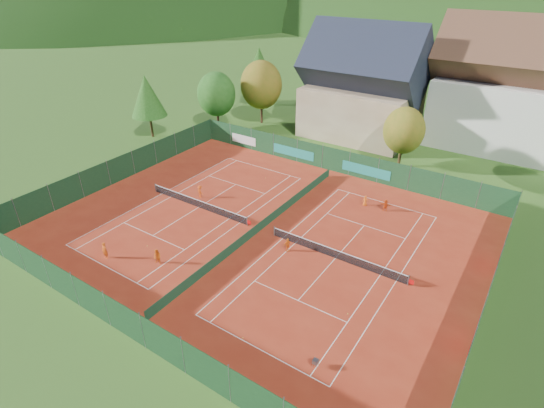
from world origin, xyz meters
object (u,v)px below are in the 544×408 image
(hotel_block_a, at_px, (517,95))
(player_left_mid, at_px, (157,257))
(player_left_far, at_px, (200,191))
(chalet, at_px, (363,90))
(player_left_near, at_px, (105,250))
(player_right_near, at_px, (287,245))
(player_right_far_a, at_px, (365,201))
(player_right_far_b, at_px, (385,205))
(ball_hopper, at_px, (316,361))

(hotel_block_a, bearing_deg, player_left_mid, -114.30)
(player_left_mid, distance_m, player_left_far, 11.98)
(chalet, relative_size, player_left_near, 10.34)
(player_right_near, relative_size, player_right_far_a, 1.13)
(player_right_far_b, bearing_deg, hotel_block_a, -119.23)
(player_left_far, bearing_deg, player_left_mid, 129.59)
(player_right_far_b, bearing_deg, player_right_near, 54.81)
(player_right_near, bearing_deg, ball_hopper, -111.30)
(chalet, relative_size, player_left_mid, 11.37)
(player_left_mid, height_order, player_right_far_a, player_left_mid)
(player_left_mid, distance_m, player_right_near, 11.31)
(hotel_block_a, height_order, player_right_far_a, hotel_block_a)
(player_left_mid, bearing_deg, player_right_near, 34.82)
(hotel_block_a, xyz_separation_m, player_right_far_b, (-7.38, -25.72, -6.73))
(player_right_far_b, bearing_deg, player_right_far_a, -8.79)
(player_left_far, xyz_separation_m, player_right_far_a, (15.79, 8.31, -0.13))
(player_left_far, relative_size, player_right_near, 1.08)
(hotel_block_a, distance_m, player_right_near, 39.86)
(player_right_near, distance_m, player_right_far_a, 11.77)
(player_left_mid, xyz_separation_m, player_right_far_b, (12.98, 19.37, -0.06))
(player_left_far, bearing_deg, player_right_near, -178.46)
(player_right_far_a, bearing_deg, player_left_mid, 40.36)
(player_left_far, bearing_deg, player_right_far_b, -139.67)
(hotel_block_a, height_order, player_left_far, hotel_block_a)
(ball_hopper, xyz_separation_m, player_left_mid, (-16.42, 2.01, 0.16))
(ball_hopper, xyz_separation_m, player_right_far_b, (-3.43, 21.38, 0.10))
(chalet, height_order, player_right_far_a, chalet)
(player_left_far, bearing_deg, hotel_block_a, -111.46)
(player_right_near, bearing_deg, player_right_far_b, 6.78)
(player_left_near, xyz_separation_m, player_left_mid, (4.41, 1.97, -0.07))
(player_left_near, distance_m, player_left_far, 12.88)
(hotel_block_a, distance_m, player_left_near, 53.60)
(player_right_far_a, bearing_deg, ball_hopper, 84.55)
(hotel_block_a, height_order, player_left_mid, hotel_block_a)
(player_right_near, bearing_deg, player_left_mid, 161.68)
(player_left_mid, bearing_deg, player_right_far_a, 52.48)
(hotel_block_a, xyz_separation_m, player_left_near, (-24.77, -47.07, -6.60))
(player_left_mid, bearing_deg, chalet, 79.88)
(ball_hopper, bearing_deg, player_right_far_a, 104.79)
(player_left_near, xyz_separation_m, player_left_far, (-0.56, 12.87, -0.06))
(chalet, xyz_separation_m, player_left_near, (-5.77, -41.07, -5.84))
(hotel_block_a, bearing_deg, player_left_near, -117.76)
(player_left_near, bearing_deg, player_right_far_b, 49.89)
(player_right_far_a, relative_size, player_right_far_b, 0.90)
(player_left_far, bearing_deg, player_right_far_a, -137.19)
(player_right_near, xyz_separation_m, player_right_far_b, (4.70, 11.66, -0.01))
(player_left_far, height_order, player_right_far_b, player_left_far)
(hotel_block_a, height_order, player_right_far_b, hotel_block_a)
(player_left_far, bearing_deg, player_left_near, 107.56)
(player_right_far_b, bearing_deg, player_left_far, 12.03)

